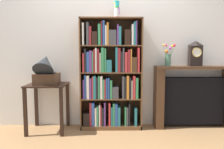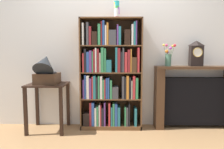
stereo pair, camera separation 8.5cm
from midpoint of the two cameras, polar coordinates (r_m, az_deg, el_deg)
ground_plane at (r=3.31m, az=0.46°, el=-14.95°), size 7.99×6.40×0.02m
wall_back at (r=3.43m, az=3.43°, el=8.08°), size 4.99×0.08×2.60m
bookshelf at (r=3.25m, az=0.11°, el=-0.80°), size 0.93×0.28×1.68m
cup_stack at (r=3.29m, az=2.05°, el=16.93°), size 0.08×0.08×0.24m
side_table_left at (r=3.33m, az=-16.04°, el=-5.29°), size 0.56×0.51×0.71m
gramophone at (r=3.23m, az=-16.48°, el=1.16°), size 0.32×0.46×0.51m
fireplace_mantel at (r=3.58m, az=21.68°, el=-5.72°), size 1.22×0.27×0.96m
mantel_clock at (r=3.49m, az=22.20°, el=5.22°), size 0.19×0.13×0.38m
flower_vase at (r=3.36m, az=15.51°, el=4.49°), size 0.20×0.18×0.34m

